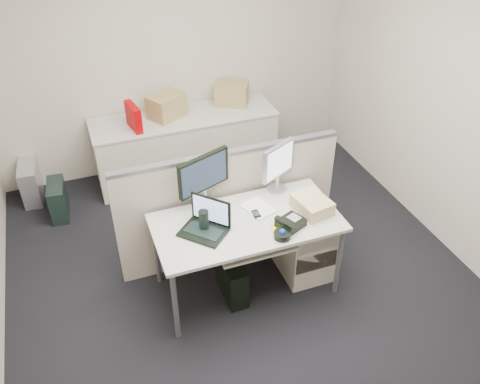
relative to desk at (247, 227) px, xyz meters
name	(u,v)px	position (x,y,z in m)	size (l,w,h in m)	color
floor	(246,286)	(0.00, 0.00, -0.67)	(4.00, 4.50, 0.01)	black
wall_back	(172,52)	(0.00, 2.25, 0.69)	(4.00, 0.02, 2.70)	beige
wall_right	(470,112)	(2.00, 0.00, 0.69)	(0.02, 4.50, 2.70)	beige
desk	(247,227)	(0.00, 0.00, 0.00)	(1.50, 0.75, 0.73)	#BBB6AE
keyboard_tray	(255,246)	(0.00, -0.18, -0.04)	(0.62, 0.32, 0.02)	#BBB6AE
drawer_pedestal	(303,240)	(0.55, 0.05, -0.34)	(0.40, 0.55, 0.65)	#BAB4A3
cubicle_partition	(229,207)	(0.00, 0.45, -0.11)	(2.00, 0.06, 1.10)	#B1A391
back_counter	(186,146)	(0.00, 1.93, -0.30)	(2.00, 0.60, 0.72)	#BAB4A3
monitor_main	(204,181)	(-0.25, 0.32, 0.31)	(0.48, 0.18, 0.48)	black
monitor_small	(278,168)	(0.40, 0.32, 0.29)	(0.36, 0.18, 0.44)	#B7B7BC
laptop	(203,220)	(-0.37, -0.02, 0.19)	(0.34, 0.26, 0.26)	black
trackball	(282,235)	(0.18, -0.28, 0.09)	(0.13, 0.13, 0.05)	black
desk_phone	(291,223)	(0.30, -0.18, 0.10)	(0.20, 0.17, 0.06)	black
paper_stack	(259,208)	(0.15, 0.12, 0.07)	(0.20, 0.26, 0.01)	white
sticky_pad	(277,229)	(0.18, -0.18, 0.07)	(0.09, 0.09, 0.01)	yellow
travel_mug	(204,221)	(-0.35, 0.02, 0.15)	(0.08, 0.08, 0.16)	black
banana	(287,222)	(0.28, -0.15, 0.09)	(0.19, 0.05, 0.04)	yellow
cellphone	(256,214)	(0.10, 0.05, 0.07)	(0.05, 0.10, 0.01)	black
manila_folders	(312,205)	(0.55, -0.05, 0.12)	(0.24, 0.31, 0.12)	tan
keyboard	(259,246)	(0.02, -0.22, -0.02)	(0.48, 0.17, 0.03)	black
pc_tower_desk	(232,278)	(-0.15, -0.05, -0.48)	(0.16, 0.40, 0.38)	black
pc_tower_spare_dark	(58,200)	(-1.45, 1.63, -0.48)	(0.16, 0.40, 0.37)	black
pc_tower_spare_silver	(31,182)	(-1.70, 2.03, -0.46)	(0.18, 0.45, 0.42)	#B7B7BC
cardboard_box_left	(166,107)	(-0.17, 1.98, 0.19)	(0.37, 0.27, 0.27)	tan
cardboard_box_right	(232,94)	(0.60, 2.05, 0.19)	(0.36, 0.28, 0.26)	tan
red_binder	(134,118)	(-0.55, 1.83, 0.20)	(0.07, 0.31, 0.29)	#A20003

